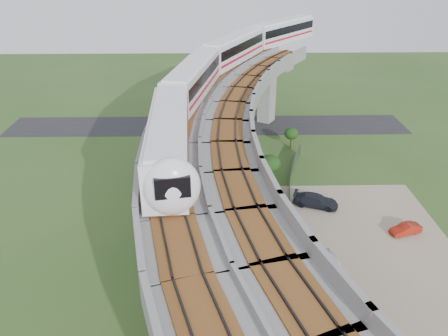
{
  "coord_description": "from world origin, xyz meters",
  "views": [
    {
      "loc": [
        1.26,
        -32.3,
        24.64
      ],
      "look_at": [
        1.94,
        1.1,
        7.5
      ],
      "focal_mm": 35.0,
      "sensor_mm": 36.0,
      "label": 1
    }
  ],
  "objects": [
    {
      "name": "asphalt_road",
      "position": [
        0.0,
        30.0,
        0.01
      ],
      "size": [
        60.0,
        8.0,
        0.03
      ],
      "primitive_type": "cube",
      "color": "#232326",
      "rests_on": "ground"
    },
    {
      "name": "car_dark",
      "position": [
        11.7,
        6.69,
        0.71
      ],
      "size": [
        5.01,
        3.29,
        1.35
      ],
      "primitive_type": "imported",
      "rotation": [
        0.0,
        0.0,
        1.24
      ],
      "color": "black",
      "rests_on": "dirt_lot"
    },
    {
      "name": "fence",
      "position": [
        9.75,
        0.0,
        0.75
      ],
      "size": [
        3.87,
        38.73,
        1.5
      ],
      "color": "#2D382D",
      "rests_on": "ground"
    },
    {
      "name": "ground",
      "position": [
        0.0,
        0.0,
        0.0
      ],
      "size": [
        160.0,
        160.0,
        0.0
      ],
      "primitive_type": "plane",
      "color": "#315221",
      "rests_on": "ground"
    },
    {
      "name": "metro_train",
      "position": [
        3.12,
        17.99,
        12.31
      ],
      "size": [
        21.99,
        58.4,
        3.64
      ],
      "color": "white",
      "rests_on": "ground"
    },
    {
      "name": "viaduct",
      "position": [
        3.84,
        0.0,
        9.05
      ],
      "size": [
        19.58,
        73.98,
        11.4
      ],
      "color": "#99968E",
      "rests_on": "ground"
    },
    {
      "name": "tree_2",
      "position": [
        7.07,
        3.4,
        1.88
      ],
      "size": [
        1.83,
        1.83,
        2.67
      ],
      "color": "#382314",
      "rests_on": "ground"
    },
    {
      "name": "tree_0",
      "position": [
        11.38,
        21.53,
        2.09
      ],
      "size": [
        1.88,
        1.88,
        2.91
      ],
      "color": "#382314",
      "rests_on": "ground"
    },
    {
      "name": "tree_1",
      "position": [
        7.44,
        12.21,
        2.32
      ],
      "size": [
        2.41,
        2.41,
        3.35
      ],
      "color": "#382314",
      "rests_on": "ground"
    },
    {
      "name": "car_white",
      "position": [
        10.97,
        -3.46,
        0.66
      ],
      "size": [
        2.12,
        3.82,
        1.23
      ],
      "primitive_type": "imported",
      "rotation": [
        0.0,
        0.0,
        0.19
      ],
      "color": "silver",
      "rests_on": "dirt_lot"
    },
    {
      "name": "dirt_lot",
      "position": [
        14.0,
        -2.0,
        0.02
      ],
      "size": [
        18.0,
        26.0,
        0.04
      ],
      "primitive_type": "cube",
      "color": "gray",
      "rests_on": "ground"
    },
    {
      "name": "tree_3",
      "position": [
        6.72,
        -4.53,
        1.82
      ],
      "size": [
        2.07,
        2.07,
        2.7
      ],
      "color": "#382314",
      "rests_on": "ground"
    },
    {
      "name": "car_red",
      "position": [
        19.25,
        1.58,
        0.55
      ],
      "size": [
        3.29,
        1.96,
        1.02
      ],
      "primitive_type": "imported",
      "rotation": [
        0.0,
        0.0,
        -1.27
      ],
      "color": "#9E1D0E",
      "rests_on": "dirt_lot"
    }
  ]
}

